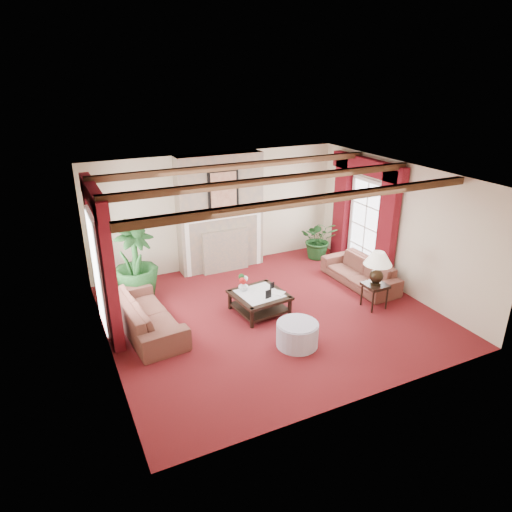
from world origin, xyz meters
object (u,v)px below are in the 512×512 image
sofa_right (360,268)px  coffee_table (259,303)px  potted_palm (136,278)px  side_table (374,296)px  sofa_left (146,309)px  ottoman (297,334)px

sofa_right → coffee_table: sofa_right is taller
potted_palm → coffee_table: (2.01, -1.63, -0.26)m
potted_palm → side_table: size_ratio=3.61×
sofa_right → side_table: 1.07m
sofa_left → side_table: 4.42m
side_table → ottoman: bearing=-165.9°
potted_palm → sofa_right: bearing=-17.6°
side_table → sofa_right: bearing=67.7°
sofa_right → ottoman: 2.90m
ottoman → coffee_table: bearing=93.4°
sofa_right → potted_palm: bearing=-109.4°
potted_palm → ottoman: 3.62m
sofa_right → coffee_table: (-2.55, -0.19, -0.18)m
sofa_left → sofa_right: (4.67, -0.12, -0.05)m
sofa_right → sofa_left: bearing=-93.3°
potted_palm → coffee_table: size_ratio=1.89×
sofa_left → ottoman: (2.20, -1.63, -0.21)m
sofa_left → side_table: size_ratio=4.35×
potted_palm → side_table: potted_palm is taller
ottoman → sofa_left: bearing=143.5°
sofa_left → sofa_right: sofa_left is taller
sofa_right → potted_palm: potted_palm is taller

